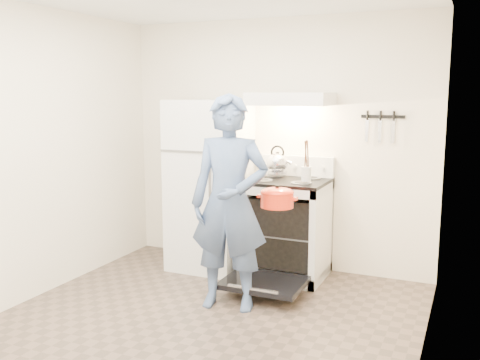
# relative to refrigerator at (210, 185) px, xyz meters

# --- Properties ---
(floor) EXTENTS (3.60, 3.60, 0.00)m
(floor) POSITION_rel_refrigerator_xyz_m (0.58, -1.45, -0.85)
(floor) COLOR brown
(floor) RESTS_ON ground
(back_wall) EXTENTS (3.20, 0.02, 2.50)m
(back_wall) POSITION_rel_refrigerator_xyz_m (0.58, 0.35, 0.40)
(back_wall) COLOR #F1E6CD
(back_wall) RESTS_ON ground
(refrigerator) EXTENTS (0.70, 0.70, 1.70)m
(refrigerator) POSITION_rel_refrigerator_xyz_m (0.00, 0.00, 0.00)
(refrigerator) COLOR white
(refrigerator) RESTS_ON floor
(stove_body) EXTENTS (0.76, 0.65, 0.92)m
(stove_body) POSITION_rel_refrigerator_xyz_m (0.81, 0.02, -0.39)
(stove_body) COLOR white
(stove_body) RESTS_ON floor
(cooktop) EXTENTS (0.76, 0.65, 0.03)m
(cooktop) POSITION_rel_refrigerator_xyz_m (0.81, 0.02, 0.09)
(cooktop) COLOR black
(cooktop) RESTS_ON stove_body
(backsplash) EXTENTS (0.76, 0.07, 0.20)m
(backsplash) POSITION_rel_refrigerator_xyz_m (0.81, 0.31, 0.20)
(backsplash) COLOR white
(backsplash) RESTS_ON cooktop
(oven_door) EXTENTS (0.70, 0.54, 0.04)m
(oven_door) POSITION_rel_refrigerator_xyz_m (0.81, -0.57, -0.72)
(oven_door) COLOR black
(oven_door) RESTS_ON floor
(oven_rack) EXTENTS (0.60, 0.52, 0.01)m
(oven_rack) POSITION_rel_refrigerator_xyz_m (0.81, 0.02, -0.41)
(oven_rack) COLOR slate
(oven_rack) RESTS_ON stove_body
(range_hood) EXTENTS (0.76, 0.50, 0.12)m
(range_hood) POSITION_rel_refrigerator_xyz_m (0.81, 0.10, 0.86)
(range_hood) COLOR white
(range_hood) RESTS_ON back_wall
(knife_strip) EXTENTS (0.40, 0.02, 0.03)m
(knife_strip) POSITION_rel_refrigerator_xyz_m (1.63, 0.33, 0.70)
(knife_strip) COLOR black
(knife_strip) RESTS_ON back_wall
(pizza_stone) EXTENTS (0.31, 0.31, 0.02)m
(pizza_stone) POSITION_rel_refrigerator_xyz_m (0.89, -0.01, -0.40)
(pizza_stone) COLOR #8F7351
(pizza_stone) RESTS_ON oven_rack
(tea_kettle) EXTENTS (0.25, 0.21, 0.31)m
(tea_kettle) POSITION_rel_refrigerator_xyz_m (0.67, 0.13, 0.26)
(tea_kettle) COLOR #BDBDC2
(tea_kettle) RESTS_ON cooktop
(utensil_jar) EXTENTS (0.10, 0.10, 0.13)m
(utensil_jar) POSITION_rel_refrigerator_xyz_m (1.05, -0.14, 0.20)
(utensil_jar) COLOR silver
(utensil_jar) RESTS_ON cooktop
(person) EXTENTS (0.71, 0.53, 1.76)m
(person) POSITION_rel_refrigerator_xyz_m (0.63, -0.89, 0.03)
(person) COLOR #364C76
(person) RESTS_ON floor
(dutch_oven) EXTENTS (0.34, 0.27, 0.23)m
(dutch_oven) POSITION_rel_refrigerator_xyz_m (0.95, -0.65, 0.04)
(dutch_oven) COLOR red
(dutch_oven) RESTS_ON person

